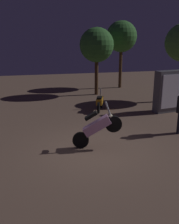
# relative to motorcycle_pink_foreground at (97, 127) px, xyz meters

# --- Properties ---
(ground_plane) EXTENTS (40.00, 40.00, 0.00)m
(ground_plane) POSITION_rel_motorcycle_pink_foreground_xyz_m (-0.07, -0.17, -0.74)
(ground_plane) COLOR brown
(motorcycle_pink_foreground) EXTENTS (1.62, 0.55, 1.63)m
(motorcycle_pink_foreground) POSITION_rel_motorcycle_pink_foreground_xyz_m (0.00, 0.00, 0.00)
(motorcycle_pink_foreground) COLOR black
(motorcycle_pink_foreground) RESTS_ON ground_plane
(motorcycle_orange_parked_left) EXTENTS (0.73, 1.57, 1.11)m
(motorcycle_orange_parked_left) POSITION_rel_motorcycle_pink_foreground_xyz_m (1.49, 4.61, -0.31)
(motorcycle_orange_parked_left) COLOR black
(motorcycle_orange_parked_left) RESTS_ON ground_plane
(tree_left_bg) EXTENTS (2.28, 2.28, 4.97)m
(tree_left_bg) POSITION_rel_motorcycle_pink_foreground_xyz_m (4.93, 10.60, 3.05)
(tree_left_bg) COLOR #4C331E
(tree_left_bg) RESTS_ON ground_plane
(tree_center_bg) EXTENTS (2.22, 2.22, 4.37)m
(tree_center_bg) POSITION_rel_motorcycle_pink_foreground_xyz_m (2.42, 8.51, 2.49)
(tree_center_bg) COLOR #4C331E
(tree_center_bg) RESTS_ON ground_plane
(kiosk_billboard) EXTENTS (1.66, 0.77, 2.10)m
(kiosk_billboard) POSITION_rel_motorcycle_pink_foreground_xyz_m (4.84, 3.50, 0.31)
(kiosk_billboard) COLOR #595960
(kiosk_billboard) RESTS_ON ground_plane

